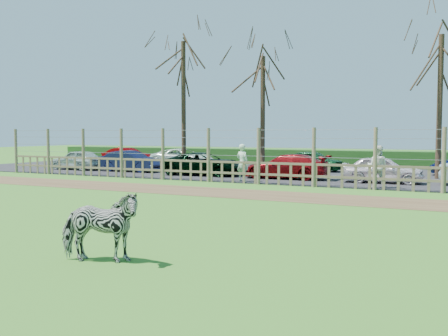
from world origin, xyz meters
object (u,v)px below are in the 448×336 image
at_px(car_4, 382,169).
at_px(car_1, 131,161).
at_px(visitor_a, 242,163).
at_px(tree_mid, 263,86).
at_px(visitor_b, 377,166).
at_px(car_0, 78,160).
at_px(car_3, 286,166).
at_px(tree_left, 183,75).
at_px(car_8, 183,158).
at_px(car_10, 313,161).
at_px(zebra, 99,227).
at_px(tree_right, 441,71).
at_px(car_2, 204,164).
at_px(car_7, 128,156).

bearing_deg(car_4, car_1, 83.86).
height_order(visitor_a, car_4, visitor_a).
xyz_separation_m(tree_mid, visitor_a, (0.97, -4.93, -3.96)).
bearing_deg(visitor_b, car_0, -4.82).
xyz_separation_m(visitor_a, car_3, (1.38, 2.18, -0.26)).
bearing_deg(visitor_a, tree_left, -22.12).
bearing_deg(tree_left, car_8, 121.81).
height_order(car_3, car_10, same).
relative_size(car_0, car_8, 0.82).
relative_size(car_4, car_8, 0.82).
height_order(car_4, car_8, same).
bearing_deg(zebra, car_0, 23.42).
xyz_separation_m(car_1, car_8, (0.62, 4.84, 0.00)).
xyz_separation_m(tree_right, zebra, (-4.43, -19.65, -4.61)).
height_order(visitor_b, car_1, visitor_b).
relative_size(tree_left, zebra, 5.27).
relative_size(visitor_b, car_8, 0.40).
bearing_deg(car_8, zebra, -149.92).
distance_m(tree_right, visitor_a, 10.62).
height_order(tree_left, car_4, tree_left).
bearing_deg(car_0, car_4, 90.53).
xyz_separation_m(visitor_a, car_1, (-8.22, 2.53, -0.26)).
relative_size(car_2, car_10, 1.23).
relative_size(zebra, car_7, 0.41).
relative_size(car_1, car_10, 1.03).
distance_m(visitor_a, car_0, 12.33).
relative_size(tree_right, car_2, 1.70).
relative_size(zebra, visitor_b, 0.87).
bearing_deg(car_7, car_4, -109.99).
distance_m(car_1, car_10, 10.67).
bearing_deg(car_2, car_1, 82.39).
distance_m(tree_left, car_10, 9.07).
bearing_deg(tree_left, tree_right, 6.34).
bearing_deg(car_2, car_7, 55.90).
bearing_deg(visitor_a, zebra, 117.76).
bearing_deg(car_10, car_7, 98.71).
height_order(tree_right, car_3, tree_right).
distance_m(visitor_b, car_3, 5.11).
height_order(tree_mid, car_10, tree_mid).
relative_size(tree_left, car_2, 1.82).
distance_m(zebra, car_8, 24.32).
xyz_separation_m(car_7, car_10, (13.25, 0.21, 0.00)).
relative_size(visitor_a, car_3, 0.42).
xyz_separation_m(visitor_a, car_0, (-12.10, 2.38, -0.26)).
height_order(car_1, car_8, same).
relative_size(tree_right, car_4, 2.09).
distance_m(tree_right, car_0, 20.87).
bearing_deg(car_8, car_2, -137.07).
distance_m(tree_right, car_10, 8.55).
bearing_deg(car_2, tree_right, -77.64).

